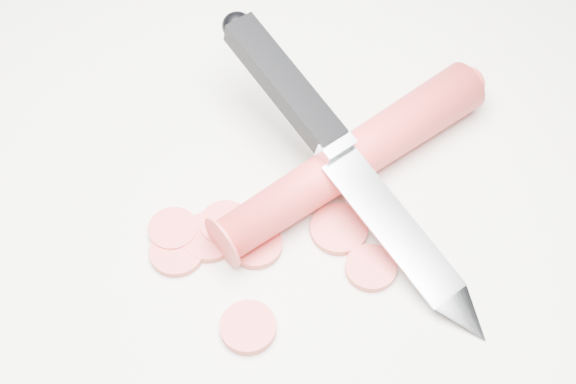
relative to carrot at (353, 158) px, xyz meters
The scene contains 11 objects.
ground 0.06m from the carrot, 109.06° to the right, with size 2.40×2.40×0.00m, color silver.
carrot is the anchor object (origin of this frame).
carrot_slice_0 0.10m from the carrot, 116.34° to the right, with size 0.04×0.04×0.01m, color #D13D3A.
carrot_slice_1 0.12m from the carrot, 114.30° to the right, with size 0.04×0.04×0.01m, color #D13D3A.
carrot_slice_2 0.05m from the carrot, 65.36° to the right, with size 0.04×0.04×0.01m, color #D13D3A.
carrot_slice_3 0.09m from the carrot, 100.92° to the right, with size 0.04×0.04×0.01m, color #D13D3A.
carrot_slice_4 0.08m from the carrot, 46.11° to the right, with size 0.03×0.03×0.01m, color #D13D3A.
carrot_slice_5 0.14m from the carrot, 114.30° to the right, with size 0.04×0.04×0.01m, color #D13D3A.
carrot_slice_6 0.14m from the carrot, 83.27° to the right, with size 0.04×0.04×0.01m, color #D13D3A.
carrot_slice_7 0.14m from the carrot, 121.47° to the right, with size 0.03×0.03×0.01m, color #D13D3A.
kitchen_knife 0.03m from the carrot, 62.80° to the right, with size 0.28×0.10×0.08m, color silver, non-canonical shape.
Camera 1 is at (0.19, -0.25, 0.48)m, focal length 50.00 mm.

